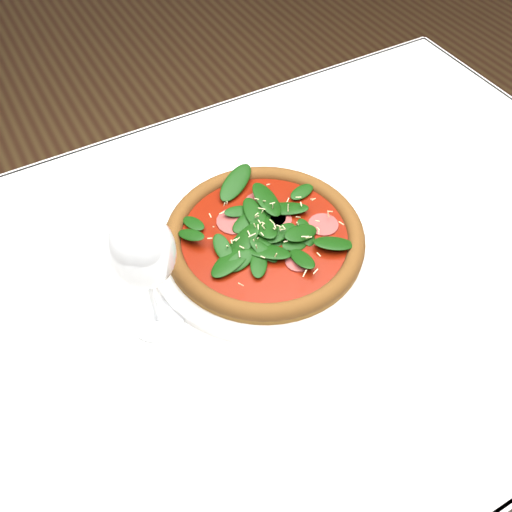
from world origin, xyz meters
TOP-DOWN VIEW (x-y plane):
  - ground at (0.00, 0.00)m, footprint 6.00×6.00m
  - dining_table at (0.00, 0.00)m, footprint 1.21×0.81m
  - plate at (-0.00, 0.05)m, footprint 0.34×0.34m
  - pizza at (-0.00, 0.05)m, footprint 0.34×0.34m
  - wine_glass at (-0.19, 0.01)m, footprint 0.08×0.08m
  - saucer_far at (0.34, 0.13)m, footprint 0.14×0.14m

SIDE VIEW (x-z plane):
  - ground at x=0.00m, z-range 0.00..0.00m
  - dining_table at x=0.00m, z-range 0.27..1.02m
  - saucer_far at x=0.34m, z-range 0.75..0.76m
  - plate at x=0.00m, z-range 0.75..0.76m
  - pizza at x=0.00m, z-range 0.76..0.80m
  - wine_glass at x=-0.19m, z-range 0.79..0.99m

